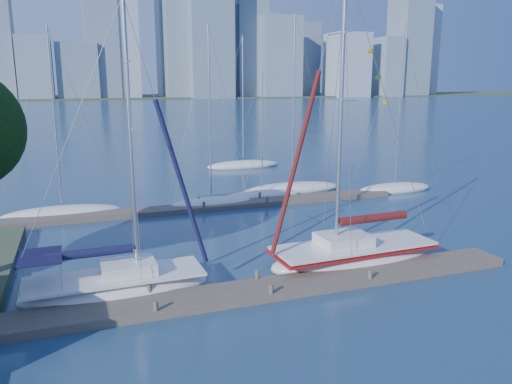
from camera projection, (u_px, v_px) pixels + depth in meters
name	position (u px, v px, depth m)	size (l,w,h in m)	color
ground	(264.00, 294.00, 22.68)	(700.00, 700.00, 0.00)	navy
near_dock	(264.00, 290.00, 22.64)	(26.00, 2.00, 0.40)	#4B4237
far_dock	(214.00, 206.00, 38.01)	(30.00, 1.80, 0.36)	#4B4237
far_shore	(86.00, 98.00, 316.68)	(800.00, 100.00, 1.50)	#38472D
sailboat_navy	(115.00, 274.00, 22.23)	(8.45, 2.95, 13.42)	silver
sailboat_maroon	(354.00, 244.00, 26.13)	(9.46, 3.39, 15.35)	silver
bg_boat_0	(63.00, 213.00, 35.82)	(8.54, 4.05, 13.48)	silver
bg_boat_2	(212.00, 203.00, 38.62)	(6.89, 3.39, 13.88)	silver
bg_boat_3	(262.00, 195.00, 41.41)	(6.98, 3.81, 10.47)	silver
bg_boat_4	(292.00, 188.00, 43.82)	(9.25, 3.34, 15.28)	silver
bg_boat_5	(395.00, 188.00, 43.96)	(7.62, 4.41, 14.54)	silver
bg_boat_7	(243.00, 165.00, 56.34)	(8.75, 4.19, 14.68)	silver
skyline	(122.00, 38.00, 289.13)	(502.59, 51.31, 113.92)	slate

